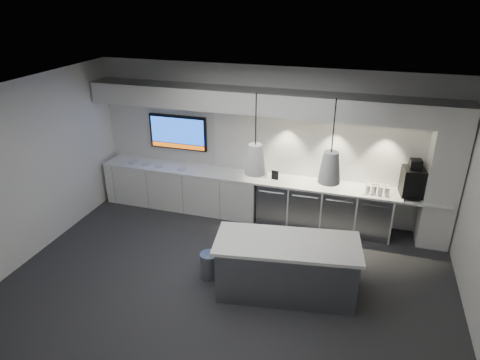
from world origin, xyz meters
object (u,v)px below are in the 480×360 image
(island, at_px, (286,267))
(bin, at_px, (210,265))
(coffee_machine, at_px, (413,181))
(wall_tv, at_px, (178,132))

(island, relative_size, bin, 5.27)
(island, distance_m, coffee_machine, 2.92)
(bin, relative_size, coffee_machine, 0.63)
(wall_tv, distance_m, bin, 3.16)
(wall_tv, bearing_deg, coffee_machine, -3.06)
(bin, xyz_separation_m, coffee_machine, (3.05, 2.15, 0.96))
(bin, bearing_deg, coffee_machine, 35.18)
(wall_tv, distance_m, coffee_machine, 4.64)
(island, relative_size, coffee_machine, 3.33)
(wall_tv, bearing_deg, island, -40.87)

